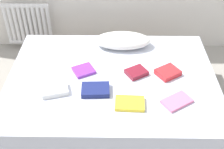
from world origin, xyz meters
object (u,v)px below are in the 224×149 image
radiator (28,24)px  textbook_red (168,72)px  textbook_maroon (136,72)px  textbook_white (55,90)px  bed (112,96)px  textbook_purple (84,70)px  textbook_yellow (130,103)px  textbook_navy (96,90)px  pillow (122,40)px  textbook_pink (177,101)px

radiator → textbook_red: (1.63, -1.17, 0.15)m
textbook_maroon → textbook_white: size_ratio=0.80×
bed → textbook_purple: (-0.27, 0.07, 0.27)m
textbook_yellow → textbook_navy: bearing=154.6°
textbook_maroon → textbook_red: textbook_red is taller
radiator → textbook_purple: bearing=-53.8°
textbook_red → textbook_maroon: bearing=146.3°
textbook_maroon → textbook_white: textbook_white is taller
textbook_red → textbook_yellow: bearing=-165.4°
pillow → textbook_yellow: (0.05, -0.89, -0.06)m
textbook_purple → textbook_pink: size_ratio=0.76×
pillow → textbook_red: bearing=-48.6°
pillow → textbook_navy: (-0.25, -0.73, -0.05)m
textbook_maroon → textbook_yellow: 0.42m
textbook_white → textbook_red: bearing=-1.4°
bed → textbook_yellow: bearing=-67.7°
textbook_maroon → textbook_pink: textbook_maroon is taller
radiator → textbook_maroon: size_ratio=3.23×
textbook_white → pillow: bearing=35.0°
bed → pillow: pillow is taller
bed → textbook_white: (-0.50, -0.23, 0.28)m
textbook_navy → textbook_yellow: bearing=-30.4°
textbook_yellow → textbook_maroon: bearing=82.0°
radiator → textbook_yellow: bearing=-51.5°
radiator → textbook_maroon: (1.33, -1.16, 0.15)m
textbook_purple → textbook_red: (0.80, -0.03, 0.01)m
radiator → textbook_purple: radiator is taller
textbook_white → bed: bearing=8.9°
textbook_white → textbook_red: 1.06m
textbook_maroon → textbook_navy: 0.45m
radiator → textbook_white: 1.56m
textbook_pink → textbook_navy: bearing=137.3°
textbook_yellow → textbook_purple: bearing=136.3°
pillow → textbook_maroon: bearing=-75.1°
pillow → textbook_navy: size_ratio=2.41×
bed → textbook_navy: (-0.14, -0.22, 0.28)m
pillow → textbook_navy: pillow is taller
pillow → textbook_white: pillow is taller
textbook_purple → textbook_red: bearing=-29.9°
textbook_white → textbook_navy: 0.36m
textbook_maroon → textbook_purple: textbook_maroon is taller
textbook_red → textbook_pink: textbook_red is taller
textbook_red → textbook_navy: size_ratio=0.83×
textbook_red → textbook_white: bearing=161.1°
textbook_purple → textbook_red: textbook_red is taller
textbook_pink → textbook_white: bearing=141.2°
textbook_navy → textbook_yellow: textbook_navy is taller
pillow → textbook_red: (0.42, -0.48, -0.05)m
bed → textbook_maroon: bearing=8.7°
bed → pillow: (0.10, 0.51, 0.33)m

